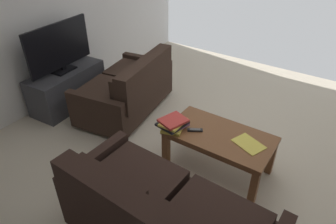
% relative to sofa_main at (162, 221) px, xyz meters
% --- Properties ---
extents(ground_plane, '(4.86, 5.61, 0.01)m').
position_rel_sofa_main_xyz_m(ground_plane, '(0.37, -1.34, -0.38)').
color(ground_plane, beige).
extents(wall_right, '(0.12, 5.61, 2.58)m').
position_rel_sofa_main_xyz_m(wall_right, '(2.80, -1.34, 0.92)').
color(wall_right, silver).
rests_on(wall_right, ground).
extents(sofa_main, '(1.73, 0.87, 0.86)m').
position_rel_sofa_main_xyz_m(sofa_main, '(0.00, 0.00, 0.00)').
color(sofa_main, black).
rests_on(sofa_main, ground).
extents(loveseat_near, '(1.04, 1.53, 0.84)m').
position_rel_sofa_main_xyz_m(loveseat_near, '(1.62, -1.50, -0.02)').
color(loveseat_near, black).
rests_on(loveseat_near, ground).
extents(coffee_table, '(1.09, 0.60, 0.47)m').
position_rel_sofa_main_xyz_m(coffee_table, '(0.07, -1.14, 0.02)').
color(coffee_table, brown).
rests_on(coffee_table, ground).
extents(tv_stand, '(0.55, 1.14, 0.54)m').
position_rel_sofa_main_xyz_m(tv_stand, '(2.48, -1.15, -0.10)').
color(tv_stand, '#38383D').
rests_on(tv_stand, ground).
extents(flat_tv, '(0.22, 1.04, 0.66)m').
position_rel_sofa_main_xyz_m(flat_tv, '(2.48, -1.15, 0.52)').
color(flat_tv, black).
rests_on(flat_tv, tv_stand).
extents(book_stack, '(0.30, 0.33, 0.12)m').
position_rel_sofa_main_xyz_m(book_stack, '(0.53, -0.95, 0.16)').
color(book_stack, '#E0CC4C').
rests_on(book_stack, coffee_table).
extents(tv_remote, '(0.16, 0.12, 0.02)m').
position_rel_sofa_main_xyz_m(tv_remote, '(0.31, -1.05, 0.11)').
color(tv_remote, black).
rests_on(tv_remote, coffee_table).
extents(loose_magazine, '(0.35, 0.30, 0.01)m').
position_rel_sofa_main_xyz_m(loose_magazine, '(-0.24, -1.15, 0.10)').
color(loose_magazine, '#E0CC4C').
rests_on(loose_magazine, coffee_table).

